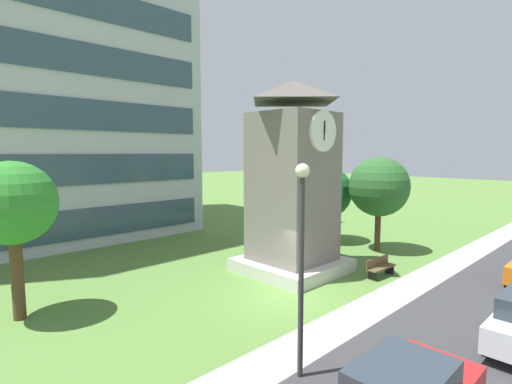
# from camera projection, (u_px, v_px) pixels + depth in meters

# --- Properties ---
(ground_plane) EXTENTS (160.00, 160.00, 0.00)m
(ground_plane) POSITION_uv_depth(u_px,v_px,m) (286.00, 299.00, 15.12)
(ground_plane) COLOR #567F38
(street_asphalt) EXTENTS (120.00, 7.20, 0.01)m
(street_asphalt) POSITION_uv_depth(u_px,v_px,m) (490.00, 375.00, 10.00)
(street_asphalt) COLOR #38383A
(street_asphalt) RESTS_ON ground
(kerb_strip) EXTENTS (120.00, 1.60, 0.01)m
(kerb_strip) POSITION_uv_depth(u_px,v_px,m) (346.00, 321.00, 13.15)
(kerb_strip) COLOR #9E9E99
(kerb_strip) RESTS_ON ground
(office_building) EXTENTS (20.29, 15.73, 28.80)m
(office_building) POSITION_uv_depth(u_px,v_px,m) (10.00, 25.00, 25.83)
(office_building) COLOR #B7BCC6
(office_building) RESTS_ON ground
(clock_tower) EXTENTS (4.51, 4.51, 9.15)m
(clock_tower) POSITION_uv_depth(u_px,v_px,m) (293.00, 189.00, 18.37)
(clock_tower) COLOR slate
(clock_tower) RESTS_ON ground
(park_bench) EXTENTS (1.83, 0.59, 0.88)m
(park_bench) POSITION_uv_depth(u_px,v_px,m) (380.00, 267.00, 17.86)
(park_bench) COLOR brown
(park_bench) RESTS_ON ground
(street_lamp) EXTENTS (0.36, 0.36, 5.54)m
(street_lamp) POSITION_uv_depth(u_px,v_px,m) (301.00, 246.00, 9.58)
(street_lamp) COLOR #333338
(street_lamp) RESTS_ON ground
(tree_by_building) EXTENTS (3.49, 3.49, 5.55)m
(tree_by_building) POSITION_uv_depth(u_px,v_px,m) (379.00, 187.00, 22.28)
(tree_by_building) COLOR #513823
(tree_by_building) RESTS_ON ground
(tree_near_tower) EXTENTS (3.40, 3.40, 4.95)m
(tree_near_tower) POSITION_uv_depth(u_px,v_px,m) (326.00, 192.00, 24.70)
(tree_near_tower) COLOR #513823
(tree_near_tower) RESTS_ON ground
(tree_streetside) EXTENTS (2.86, 2.86, 5.54)m
(tree_streetside) POSITION_uv_depth(u_px,v_px,m) (13.00, 204.00, 12.92)
(tree_streetside) COLOR #513823
(tree_streetside) RESTS_ON ground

